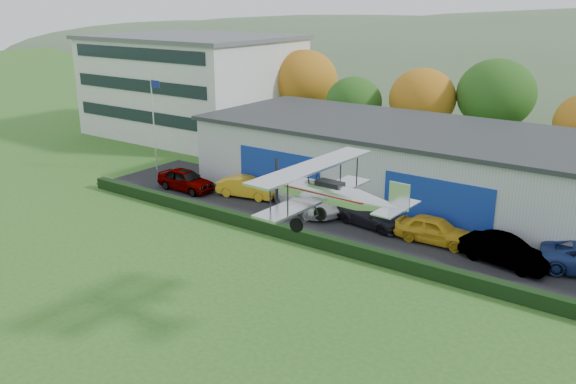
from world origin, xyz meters
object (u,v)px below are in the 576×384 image
Objects in this scene: car_1 at (247,187)px; car_3 at (371,215)px; car_4 at (435,230)px; car_5 at (505,251)px; hangar at (471,172)px; car_2 at (309,199)px; biplane at (331,192)px; car_0 at (186,180)px; flagpole at (154,115)px; office_block at (193,85)px.

car_3 is at bearing -101.86° from car_1.
car_5 is at bearing -102.37° from car_4.
car_2 is at bearing -142.41° from hangar.
biplane reaches higher than car_1.
car_1 is (4.84, 1.45, -0.08)m from car_0.
car_4 is at bearing -2.82° from flagpole.
hangar is 9.01× the size of car_1.
biplane is at bearing 169.98° from car_5.
car_0 reaches higher than car_4.
biplane is at bearing -118.82° from car_2.
hangar is 5.08× the size of flagpole.
hangar is 8.42× the size of car_0.
flagpole reaches higher than car_4.
flagpole is at bearing 154.73° from biplane.
car_2 is (-8.84, -6.81, -1.78)m from hangar.
hangar is at bearing 42.14° from car_5.
hangar is at bearing 13.51° from flagpole.
office_block is 4.25× the size of car_5.
flagpole is at bearing 68.03° from car_0.
hangar reaches higher than car_0.
car_3 is at bearing -67.67° from car_2.
car_0 is at bearing -155.88° from hangar.
car_0 is 23.83m from car_5.
car_2 is at bearing 84.94° from car_4.
office_block is at bearing 43.29° from car_0.
car_2 is 16.56m from biplane.
car_5 is at bearing -87.84° from car_3.
car_0 is at bearing 153.44° from biplane.
car_1 is 0.95× the size of car_4.
office_block is 21.36m from car_0.
car_0 is (-18.99, -8.50, -1.78)m from hangar.
flagpole is at bearing 71.99° from car_1.
car_2 reaches higher than car_3.
flagpole is 1.66× the size of car_0.
hangar is 7.46m from car_4.
car_4 is at bearing -85.01° from car_0.
car_4 reaches higher than car_1.
car_4 is at bearing 92.55° from biplane.
car_5 is (4.36, -0.76, -0.01)m from car_4.
flagpole reaches higher than hangar.
car_1 is 0.76× the size of car_2.
car_2 reaches higher than car_0.
flagpole is at bearing 95.94° from car_3.
office_block reaches higher than car_3.
biplane is (0.50, -19.30, 3.78)m from hangar.
car_1 is (-14.15, -7.06, -1.86)m from hangar.
hangar is 6.82× the size of car_2.
biplane is (14.65, -12.24, 5.64)m from car_1.
car_1 is at bearing -36.75° from office_block.
hangar is 5.52× the size of biplane.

